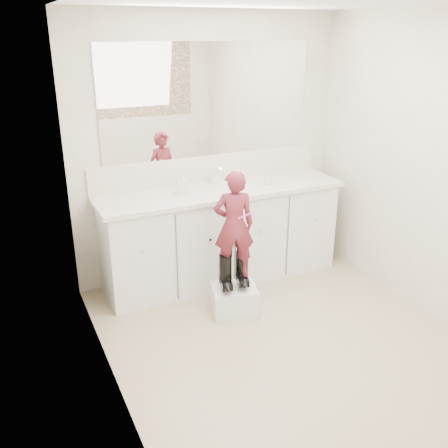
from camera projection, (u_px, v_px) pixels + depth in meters
floor at (290, 344)px, 3.79m from camera, size 3.00×3.00×0.00m
wall_back at (209, 149)px, 4.62m from camera, size 2.60×0.00×2.60m
wall_left at (106, 223)px, 2.84m from camera, size 0.00×3.00×3.00m
wall_right at (440, 171)px, 3.87m from camera, size 0.00×3.00×3.00m
vanity_cabinet at (222, 236)px, 4.67m from camera, size 2.20×0.55×0.85m
countertop at (222, 191)px, 4.50m from camera, size 2.28×0.58×0.04m
backsplash at (210, 168)px, 4.67m from camera, size 2.28×0.03×0.25m
mirror at (209, 100)px, 4.45m from camera, size 2.00×0.02×1.00m
faucet at (215, 179)px, 4.61m from camera, size 0.08×0.08×0.10m
cup at (268, 180)px, 4.61m from camera, size 0.11×0.11×0.08m
soap_bottle at (182, 183)px, 4.33m from camera, size 0.11×0.11×0.19m
step_stool at (234, 300)px, 4.18m from camera, size 0.43×0.39×0.23m
boot_left at (225, 272)px, 4.07m from camera, size 0.16×0.22×0.30m
boot_right at (242, 268)px, 4.13m from camera, size 0.16×0.22×0.30m
toddler at (234, 225)px, 3.95m from camera, size 0.37×0.30×0.90m
toothbrush at (247, 215)px, 3.88m from camera, size 0.13×0.05×0.06m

